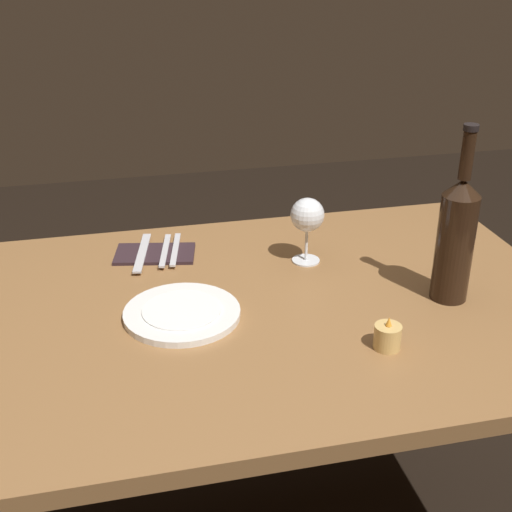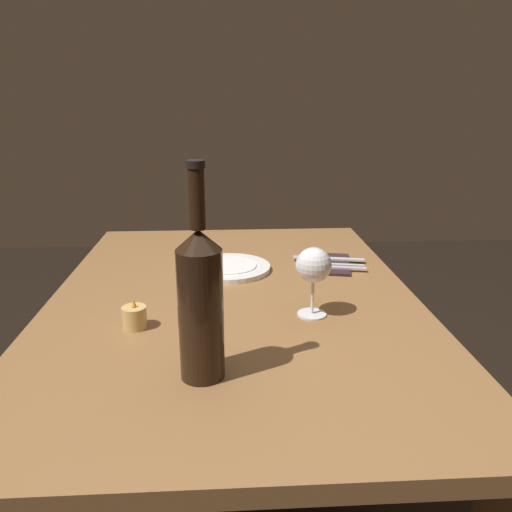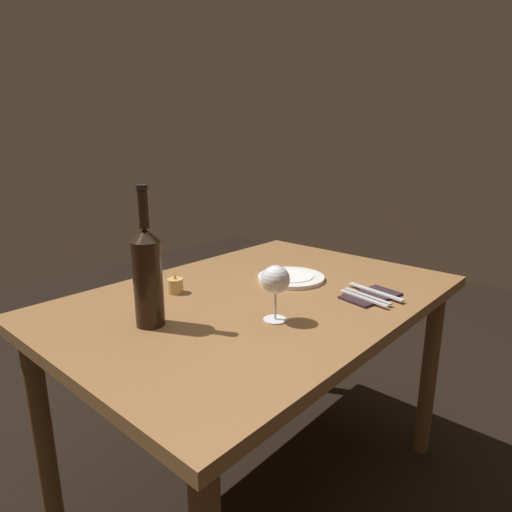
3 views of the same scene
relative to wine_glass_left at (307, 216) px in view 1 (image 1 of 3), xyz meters
name	(u,v)px [view 1 (image 1 of 3)]	position (x,y,z in m)	size (l,w,h in m)	color
dining_table	(272,338)	(0.13, 0.17, -0.21)	(1.30, 0.90, 0.74)	olive
wine_glass_left	(307,216)	(0.00, 0.00, 0.00)	(0.08, 0.08, 0.16)	white
wine_bottle	(456,237)	(-0.25, 0.24, 0.03)	(0.08, 0.08, 0.38)	black
votive_candle	(387,337)	(-0.04, 0.39, -0.09)	(0.05, 0.05, 0.07)	#DBB266
dinner_plate	(182,313)	(0.32, 0.19, -0.11)	(0.24, 0.24, 0.02)	white
folded_napkin	(155,254)	(0.35, -0.11, -0.11)	(0.21, 0.14, 0.01)	#2D1E23
fork_inner	(165,250)	(0.32, -0.11, -0.11)	(0.05, 0.18, 0.00)	silver
fork_outer	(175,249)	(0.30, -0.11, -0.11)	(0.05, 0.18, 0.00)	silver
table_knife	(142,253)	(0.38, -0.11, -0.11)	(0.06, 0.21, 0.00)	silver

